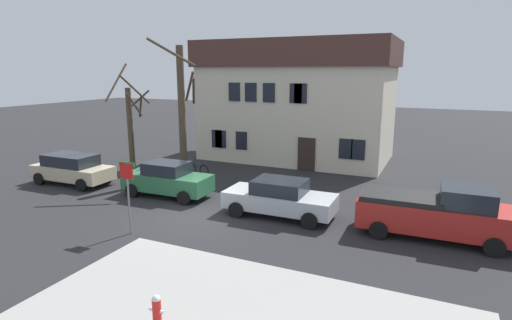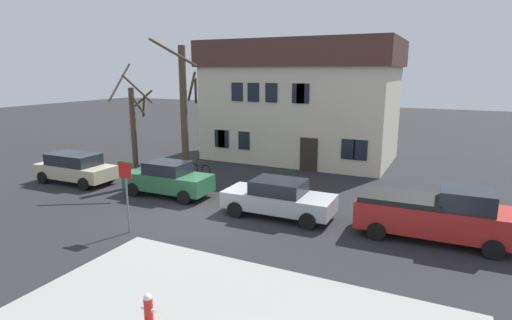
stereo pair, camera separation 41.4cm
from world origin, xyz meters
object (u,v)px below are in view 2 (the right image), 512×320
Objects in this scene: building_main at (301,100)px; fire_hydrant at (148,308)px; car_green_sedan at (168,179)px; bicycle_leaning at (200,169)px; tree_bare_near at (134,122)px; car_silver_sedan at (279,198)px; car_beige_wagon at (75,168)px; tree_bare_mid at (184,109)px; street_sign_pole at (126,183)px; pickup_truck_red at (436,214)px.

building_main is 21.14m from fire_hydrant.
bicycle_leaning is at bearing 102.07° from car_green_sedan.
car_silver_sedan is at bearing -19.35° from tree_bare_near.
building_main reaches higher than car_beige_wagon.
street_sign_pole is (3.06, -8.12, -2.02)m from tree_bare_mid.
car_green_sedan is 4.27m from bicycle_leaning.
street_sign_pole is 9.24m from bicycle_leaning.
car_beige_wagon is (-8.97, -11.91, -3.28)m from building_main.
car_silver_sedan is 0.85× the size of pickup_truck_red.
bicycle_leaning is at bearing -116.38° from building_main.
tree_bare_mid is at bearing 110.66° from street_sign_pole.
tree_bare_mid is at bearing 121.79° from fire_hydrant.
bicycle_leaning is at bearing 118.83° from fire_hydrant.
car_beige_wagon is at bearing 151.42° from street_sign_pole.
car_silver_sedan is 1.69× the size of street_sign_pole.
pickup_truck_red is 11.62m from street_sign_pole.
car_silver_sedan is 2.77× the size of bicycle_leaning.
bicycle_leaning is (4.54, 0.42, -2.66)m from tree_bare_near.
car_beige_wagon is (-4.75, -3.86, -3.13)m from tree_bare_mid.
tree_bare_mid is 2.79× the size of street_sign_pole.
fire_hydrant is (6.32, -8.95, -0.35)m from car_green_sedan.
car_silver_sedan is at bearing -74.34° from building_main.
car_green_sedan is 2.61× the size of bicycle_leaning.
building_main is 7.54× the size of bicycle_leaning.
building_main is at bearing 43.66° from tree_bare_near.
building_main is at bearing 63.62° from bicycle_leaning.
car_beige_wagon reaches higher than fire_hydrant.
car_silver_sedan is at bearing -27.09° from tree_bare_mid.
tree_bare_mid is at bearing -117.63° from building_main.
tree_bare_mid is at bearing 111.82° from car_green_sedan.
pickup_truck_red is at bearing -17.92° from bicycle_leaning.
building_main reaches higher than car_green_sedan.
car_silver_sedan reaches higher than bicycle_leaning.
tree_bare_mid is (4.01, -0.20, 0.97)m from tree_bare_near.
pickup_truck_red is (17.76, -3.86, -2.03)m from tree_bare_near.
building_main is 15.42m from pickup_truck_red.
tree_bare_mid is 1.41× the size of pickup_truck_red.
car_silver_sedan is at bearing 43.43° from street_sign_pole.
fire_hydrant is (12.49, -8.62, -0.35)m from car_beige_wagon.
tree_bare_near is at bearing 79.69° from car_beige_wagon.
car_silver_sedan is at bearing -32.53° from bicycle_leaning.
tree_bare_mid is at bearing -2.82° from tree_bare_near.
car_silver_sedan is 6.30m from street_sign_pole.
pickup_truck_red is 7.36× the size of fire_hydrant.
car_beige_wagon is at bearing -126.97° from building_main.
car_green_sedan is (1.41, -3.53, -3.13)m from tree_bare_mid.
building_main reaches higher than tree_bare_near.
car_beige_wagon is 15.18m from fire_hydrant.
car_silver_sedan is 8.62m from fire_hydrant.
car_silver_sedan is 8.35m from bicycle_leaning.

